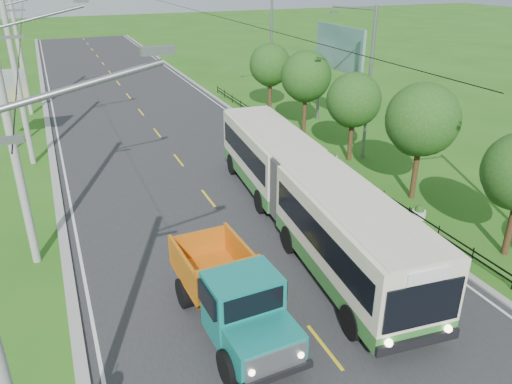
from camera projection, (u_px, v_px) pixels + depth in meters
ground at (324, 347)px, 15.80m from camera, size 240.00×240.00×0.00m
road at (171, 150)px, 32.57m from camera, size 14.00×120.00×0.02m
curb_left at (53, 165)px, 30.00m from camera, size 0.40×120.00×0.15m
curb_right at (270, 136)px, 35.07m from camera, size 0.30×120.00×0.10m
edge_line_left at (63, 164)px, 30.22m from camera, size 0.12×120.00×0.00m
edge_line_right at (264, 138)px, 34.91m from camera, size 0.12×120.00×0.00m
centre_dash at (325, 347)px, 15.79m from camera, size 0.12×2.20×0.00m
railing_right at (324, 159)px, 30.24m from camera, size 0.04×40.00×0.60m
pole_nearest at (2, 366)px, 8.33m from camera, size 3.51×0.44×10.00m
pole_near at (13, 143)px, 18.32m from camera, size 3.51×0.32×10.00m
pole_mid at (18, 80)px, 28.38m from camera, size 3.51×0.32×10.00m
pole_far at (20, 49)px, 38.44m from camera, size 3.51×0.32×10.00m
tree_third at (421, 123)px, 24.45m from camera, size 3.60×3.62×6.00m
tree_fourth at (353, 102)px, 29.65m from camera, size 3.24×3.31×5.40m
tree_fifth at (306, 79)px, 34.57m from camera, size 3.48×3.52×5.80m
tree_back at (270, 67)px, 39.68m from camera, size 3.30×3.36×5.50m
streetlight_mid at (367, 80)px, 29.26m from camera, size 3.02×0.20×9.07m
streetlight_far at (270, 47)px, 41.00m from camera, size 3.02×0.20×9.07m
planter_near at (419, 213)px, 23.75m from camera, size 0.64×0.64×0.67m
planter_mid at (332, 158)px, 30.46m from camera, size 0.64×0.64×0.67m
planter_far at (277, 123)px, 37.16m from camera, size 0.64×0.64×0.67m
billboard_left at (1, 92)px, 30.97m from camera, size 3.00×0.20×5.20m
billboard_right at (339, 55)px, 34.69m from camera, size 0.24×6.00×7.30m
bus at (305, 189)px, 22.00m from camera, size 4.39×17.80×3.40m
dump_truck at (232, 292)px, 16.03m from camera, size 2.70×6.27×2.59m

